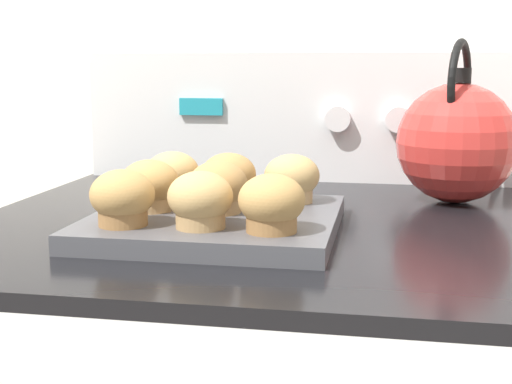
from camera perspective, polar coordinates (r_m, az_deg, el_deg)
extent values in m
cube|color=white|center=(1.26, 3.91, 13.49)|extent=(8.00, 0.05, 2.40)
cube|color=black|center=(0.92, 0.98, -2.57)|extent=(0.74, 0.69, 0.02)
cube|color=white|center=(1.21, 3.52, 6.03)|extent=(0.73, 0.05, 0.21)
cube|color=teal|center=(1.21, -4.41, 6.83)|extent=(0.07, 0.01, 0.03)
cylinder|color=white|center=(1.17, 6.56, 5.84)|extent=(0.04, 0.02, 0.04)
cylinder|color=white|center=(1.17, 11.33, 5.70)|extent=(0.04, 0.02, 0.04)
cylinder|color=white|center=(1.17, 16.09, 5.52)|extent=(0.04, 0.02, 0.04)
cube|color=#4C4C51|center=(0.84, -3.22, -2.42)|extent=(0.28, 0.28, 0.02)
cylinder|color=olive|center=(0.78, -10.60, -1.76)|extent=(0.05, 0.05, 0.02)
ellipsoid|color=tan|center=(0.78, -10.65, -0.19)|extent=(0.07, 0.07, 0.05)
cylinder|color=tan|center=(0.76, -4.46, -1.97)|extent=(0.05, 0.05, 0.02)
ellipsoid|color=tan|center=(0.75, -4.48, -0.36)|extent=(0.07, 0.07, 0.05)
cylinder|color=olive|center=(0.74, 1.25, -2.27)|extent=(0.05, 0.05, 0.02)
ellipsoid|color=tan|center=(0.73, 1.26, -0.62)|extent=(0.07, 0.07, 0.05)
cylinder|color=tan|center=(0.86, -8.48, -0.66)|extent=(0.05, 0.05, 0.02)
ellipsoid|color=tan|center=(0.85, -8.52, 0.77)|extent=(0.07, 0.07, 0.05)
cylinder|color=#A37A4C|center=(0.84, -3.05, -0.83)|extent=(0.05, 0.05, 0.02)
ellipsoid|color=#B2844C|center=(0.83, -3.06, 0.64)|extent=(0.07, 0.07, 0.05)
cylinder|color=tan|center=(0.93, -6.68, 0.27)|extent=(0.05, 0.05, 0.02)
ellipsoid|color=tan|center=(0.93, -6.70, 1.59)|extent=(0.07, 0.07, 0.05)
cylinder|color=#A37A4C|center=(0.91, -2.19, 0.10)|extent=(0.05, 0.05, 0.02)
ellipsoid|color=#B2844C|center=(0.91, -2.20, 1.45)|extent=(0.07, 0.07, 0.05)
cylinder|color=tan|center=(0.90, 2.87, -0.04)|extent=(0.05, 0.05, 0.02)
ellipsoid|color=tan|center=(0.90, 2.88, 1.33)|extent=(0.07, 0.07, 0.05)
sphere|color=red|center=(1.04, 15.77, 3.79)|extent=(0.17, 0.17, 0.17)
cylinder|color=black|center=(1.04, 16.02, 8.97)|extent=(0.03, 0.03, 0.02)
cone|color=red|center=(1.12, 16.56, 5.24)|extent=(0.06, 0.08, 0.06)
torus|color=black|center=(1.04, 15.98, 8.19)|extent=(0.05, 0.13, 0.13)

